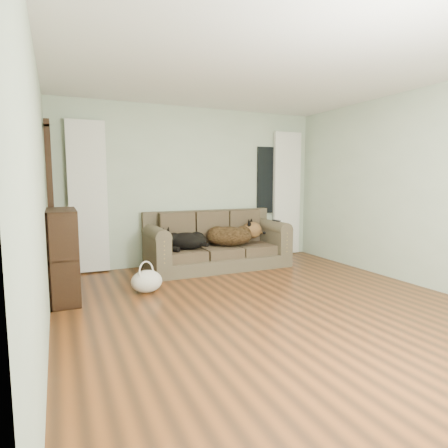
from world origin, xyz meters
name	(u,v)px	position (x,y,z in m)	size (l,w,h in m)	color
floor	(270,306)	(0.00, 0.00, 0.00)	(5.00, 5.00, 0.00)	#3E2514
ceiling	(274,65)	(0.00, 0.00, 2.60)	(5.00, 5.00, 0.00)	white
wall_back	(194,186)	(0.00, 2.50, 1.30)	(4.50, 0.04, 2.60)	#B3C5AB
wall_left	(40,193)	(-2.25, 0.00, 1.30)	(0.04, 5.00, 2.60)	#B3C5AB
wall_right	(418,188)	(2.25, 0.00, 1.30)	(0.04, 5.00, 2.60)	#B3C5AB
curtain_left	(88,197)	(-1.70, 2.42, 1.15)	(0.55, 0.08, 2.25)	white
curtain_right	(287,194)	(1.80, 2.42, 1.15)	(0.55, 0.08, 2.25)	white
window_pane	(269,180)	(1.45, 2.47, 1.40)	(0.50, 0.03, 1.20)	black
door_casing	(51,207)	(-2.20, 2.05, 1.05)	(0.07, 0.60, 2.10)	black
sofa	(218,240)	(0.21, 1.97, 0.45)	(2.24, 0.97, 0.92)	brown
dog_black_lab	(184,241)	(-0.37, 1.94, 0.48)	(0.62, 0.43, 0.26)	black
dog_shepherd	(232,237)	(0.44, 1.94, 0.49)	(0.78, 0.55, 0.34)	black
tv_remote	(276,221)	(1.22, 1.83, 0.73)	(0.05, 0.17, 0.02)	black
tote_bag	(147,280)	(-1.15, 1.08, 0.16)	(0.39, 0.30, 0.28)	beige
bookshelf	(63,258)	(-2.09, 1.22, 0.50)	(0.32, 0.86, 1.07)	black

